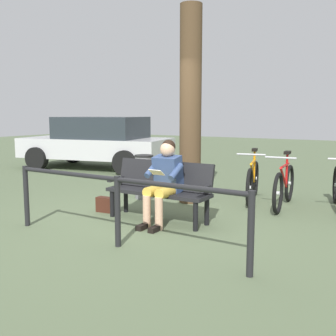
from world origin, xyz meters
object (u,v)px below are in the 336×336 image
handbag (106,205)px  litter_bin (144,177)px  bicycle_green (253,181)px  bench (161,186)px  tree_trunk (190,106)px  bicycle_orange (284,186)px  parked_car (98,141)px  person_reading (164,178)px

handbag → litter_bin: bearing=-87.2°
bicycle_green → bench: bearing=-33.5°
tree_trunk → bicycle_orange: size_ratio=2.02×
handbag → bicycle_orange: bearing=-142.9°
bicycle_green → parked_car: size_ratio=0.37×
bench → handbag: (1.00, 0.06, -0.39)m
tree_trunk → bicycle_green: bearing=-143.8°
bench → person_reading: (-0.17, 0.17, 0.16)m
bench → bicycle_green: size_ratio=0.97×
person_reading → handbag: size_ratio=4.00×
tree_trunk → bicycle_green: size_ratio=2.06×
bicycle_green → parked_car: parked_car is taller
parked_car → litter_bin: bearing=131.0°
bench → parked_car: (4.49, -3.87, 0.27)m
handbag → litter_bin: 1.22m
bicycle_orange → bench: bearing=-42.7°
handbag → bicycle_green: bicycle_green is taller
bench → bicycle_orange: bearing=-127.1°
bench → handbag: size_ratio=5.37×
litter_bin → tree_trunk: bearing=-169.4°
handbag → tree_trunk: tree_trunk is taller
litter_bin → bicycle_green: (-1.80, -0.84, -0.05)m
person_reading → bicycle_green: person_reading is taller
bench → bicycle_green: 2.11m
parked_car → bicycle_orange: bearing=149.6°
tree_trunk → bicycle_orange: 2.10m
handbag → bicycle_green: 2.68m
bench → litter_bin: 1.54m
tree_trunk → bicycle_green: (-0.93, -0.68, -1.34)m
parked_car → person_reading: bearing=128.7°
handbag → bicycle_green: bearing=-130.7°
person_reading → bicycle_green: 2.23m
bench → person_reading: bearing=135.9°
person_reading → bicycle_green: size_ratio=0.73×
bench → handbag: 1.07m
bench → parked_car: size_ratio=0.36×
bench → parked_car: parked_car is taller
bench → litter_bin: (1.05, -1.12, -0.10)m
bench → tree_trunk: tree_trunk is taller
person_reading → handbag: 1.29m
litter_bin → bicycle_orange: bearing=-165.9°
person_reading → tree_trunk: tree_trunk is taller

